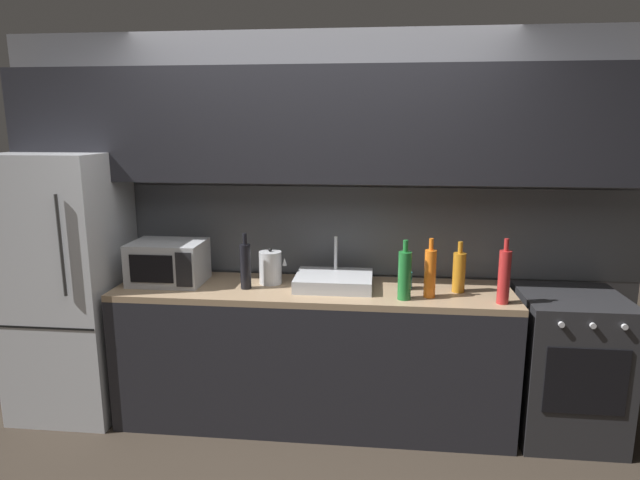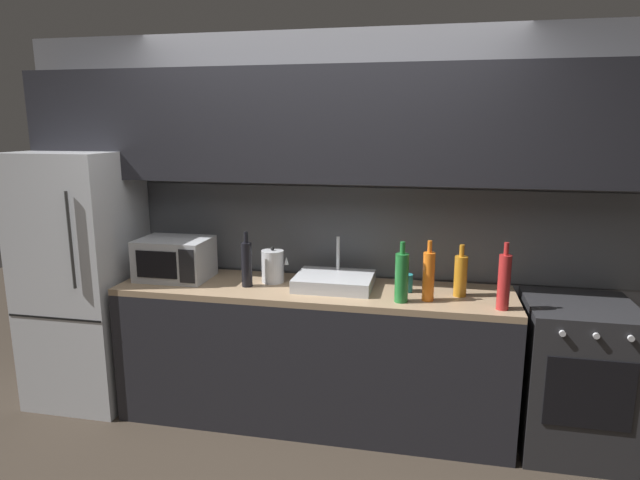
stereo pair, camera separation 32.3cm
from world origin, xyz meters
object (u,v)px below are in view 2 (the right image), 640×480
microwave (175,259)px  wine_bottle_red (504,281)px  wine_bottle_green (402,277)px  kettle (273,266)px  wine_bottle_orange (429,276)px  mug_teal (406,283)px  refrigerator (84,278)px  wine_bottle_dark (247,264)px  oven_range (574,377)px  wine_bottle_amber (461,275)px

microwave → wine_bottle_red: 2.07m
wine_bottle_green → kettle: bearing=164.2°
wine_bottle_orange → mug_teal: wine_bottle_orange is taller
wine_bottle_orange → refrigerator: bearing=177.2°
kettle → wine_bottle_green: 0.88m
refrigerator → microwave: bearing=1.6°
wine_bottle_dark → mug_teal: (0.99, 0.09, -0.09)m
microwave → wine_bottle_green: 1.51m
microwave → wine_bottle_red: bearing=-5.6°
microwave → wine_bottle_orange: wine_bottle_orange is taller
refrigerator → oven_range: (3.20, -0.00, -0.42)m
wine_bottle_amber → kettle: bearing=177.3°
microwave → kettle: microwave is taller
oven_range → wine_bottle_orange: 1.06m
refrigerator → kettle: bearing=3.0°
oven_range → wine_bottle_dark: bearing=-178.4°
refrigerator → wine_bottle_dark: bearing=-2.7°
wine_bottle_amber → wine_bottle_orange: wine_bottle_orange is taller
kettle → wine_bottle_green: (0.84, -0.24, 0.04)m
refrigerator → microwave: 0.70m
wine_bottle_amber → mug_teal: bearing=175.9°
wine_bottle_red → kettle: bearing=169.7°
oven_range → microwave: 2.59m
wine_bottle_amber → mug_teal: (-0.32, 0.02, -0.07)m
wine_bottle_amber → wine_bottle_green: size_ratio=0.88×
oven_range → mug_teal: size_ratio=8.22×
wine_bottle_dark → wine_bottle_red: 1.54m
wine_bottle_red → wine_bottle_orange: 0.41m
oven_range → wine_bottle_orange: bearing=-172.7°
wine_bottle_dark → mug_teal: size_ratio=3.22×
wine_bottle_dark → kettle: bearing=44.0°
microwave → kettle: 0.66m
wine_bottle_orange → wine_bottle_dark: bearing=177.2°
wine_bottle_amber → wine_bottle_red: wine_bottle_red is taller
wine_bottle_orange → wine_bottle_green: (-0.15, -0.06, -0.00)m
microwave → mug_teal: bearing=0.7°
wine_bottle_orange → kettle: bearing=169.6°
microwave → wine_bottle_dark: wine_bottle_dark is taller
oven_range → wine_bottle_green: size_ratio=2.54×
wine_bottle_red → mug_teal: wine_bottle_red is taller
refrigerator → wine_bottle_dark: 1.22m
microwave → wine_bottle_green: size_ratio=1.30×
oven_range → microwave: (-2.52, 0.02, 0.58)m
wine_bottle_red → wine_bottle_green: (-0.56, 0.02, -0.01)m
microwave → wine_bottle_dark: (0.53, -0.08, 0.01)m
wine_bottle_red → wine_bottle_orange: (-0.41, 0.07, -0.01)m
kettle → wine_bottle_red: wine_bottle_red is taller
refrigerator → mug_teal: refrigerator is taller
oven_range → wine_bottle_amber: size_ratio=2.87×
kettle → wine_bottle_amber: (1.18, -0.06, 0.02)m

